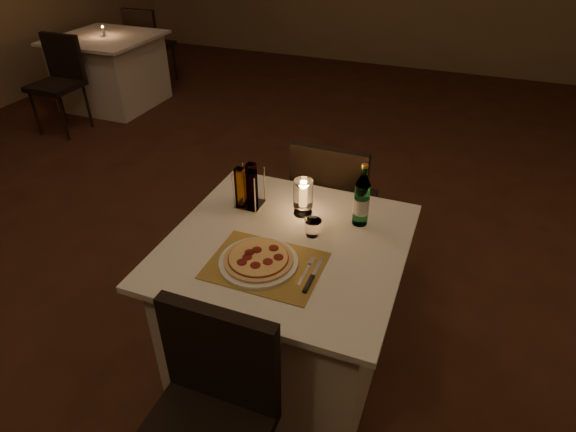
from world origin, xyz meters
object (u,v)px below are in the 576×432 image
(pizza, at_px, (258,259))
(water_bottle, at_px, (362,201))
(chair_far, at_px, (332,198))
(neighbor_table_left, at_px, (111,71))
(hurricane_candle, at_px, (303,195))
(chair_near, at_px, (209,406))
(main_table, at_px, (286,304))
(plate, at_px, (259,262))
(tumbler, at_px, (313,228))

(pizza, bearing_deg, water_bottle, 54.43)
(chair_far, bearing_deg, neighbor_table_left, 147.74)
(water_bottle, relative_size, neighbor_table_left, 0.30)
(hurricane_candle, xyz_separation_m, neighbor_table_left, (-3.08, 2.43, -0.47))
(chair_near, height_order, chair_far, same)
(chair_near, bearing_deg, neighbor_table_left, 132.44)
(neighbor_table_left, bearing_deg, hurricane_candle, -38.27)
(main_table, height_order, chair_far, chair_far)
(chair_far, height_order, neighbor_table_left, chair_far)
(neighbor_table_left, bearing_deg, chair_near, -47.56)
(plate, distance_m, water_bottle, 0.54)
(chair_far, relative_size, tumbler, 11.86)
(water_bottle, bearing_deg, main_table, -135.83)
(chair_far, height_order, plate, chair_far)
(chair_far, bearing_deg, water_bottle, -60.90)
(pizza, bearing_deg, tumbler, 62.59)
(water_bottle, height_order, hurricane_candle, water_bottle)
(main_table, xyz_separation_m, water_bottle, (0.26, 0.25, 0.49))
(plate, distance_m, pizza, 0.02)
(chair_near, relative_size, hurricane_candle, 5.19)
(chair_near, relative_size, plate, 2.81)
(chair_near, height_order, water_bottle, water_bottle)
(plate, relative_size, water_bottle, 1.08)
(chair_near, bearing_deg, chair_far, 90.00)
(hurricane_candle, bearing_deg, water_bottle, 3.59)
(water_bottle, bearing_deg, chair_far, 119.10)
(chair_far, bearing_deg, main_table, -90.00)
(chair_far, relative_size, neighbor_table_left, 0.90)
(main_table, height_order, pizza, pizza)
(main_table, relative_size, chair_far, 1.11)
(pizza, xyz_separation_m, tumbler, (0.14, 0.27, 0.01))
(chair_far, bearing_deg, hurricane_candle, -90.99)
(tumbler, distance_m, hurricane_candle, 0.19)
(main_table, xyz_separation_m, plate, (-0.05, -0.18, 0.38))
(hurricane_candle, relative_size, neighbor_table_left, 0.17)
(pizza, xyz_separation_m, hurricane_candle, (0.04, 0.41, 0.07))
(hurricane_candle, bearing_deg, tumbler, -56.56)
(neighbor_table_left, bearing_deg, pizza, -43.10)
(water_bottle, xyz_separation_m, neighbor_table_left, (-3.35, 2.41, -0.49))
(pizza, bearing_deg, chair_near, -84.66)
(chair_near, height_order, hurricane_candle, hurricane_candle)
(pizza, distance_m, water_bottle, 0.54)
(tumbler, bearing_deg, chair_far, 98.05)
(main_table, xyz_separation_m, chair_near, (0.00, -0.71, 0.18))
(water_bottle, bearing_deg, plate, -125.57)
(hurricane_candle, bearing_deg, pizza, -95.75)
(chair_near, height_order, plate, chair_near)
(main_table, height_order, chair_near, chair_near)
(main_table, height_order, neighbor_table_left, same)
(water_bottle, xyz_separation_m, hurricane_candle, (-0.27, -0.02, -0.02))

